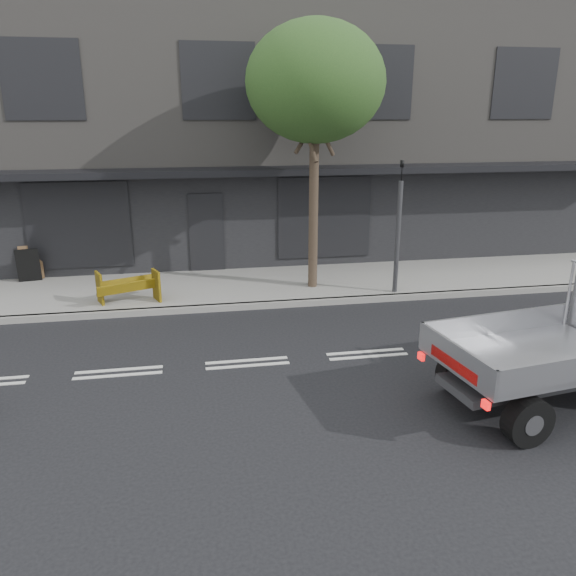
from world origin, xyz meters
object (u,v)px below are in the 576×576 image
Objects in this scene: sandwich_board at (28,265)px; traffic_light_pole at (398,235)px; construction_barrier at (127,289)px; street_tree at (315,83)px.

traffic_light_pole is at bearing -24.97° from sandwich_board.
construction_barrier is at bearing -50.32° from sandwich_board.
sandwich_board is (-9.56, 2.56, -1.03)m from traffic_light_pole.
street_tree is at bearing -22.72° from sandwich_board.
street_tree is 1.93× the size of traffic_light_pole.
construction_barrier is (-6.72, 0.15, -1.10)m from traffic_light_pole.
sandwich_board is at bearing 167.25° from street_tree.
construction_barrier is 3.72m from sandwich_board.
traffic_light_pole is at bearing -1.28° from construction_barrier.
sandwich_board is (-2.84, 2.41, 0.07)m from construction_barrier.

